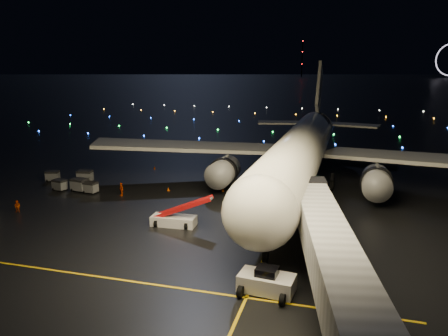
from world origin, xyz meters
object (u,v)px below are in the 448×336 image
Objects in this scene: baggage_cart_0 at (90,187)px; pushback_tug at (267,280)px; baggage_cart_3 at (85,176)px; baggage_cart_2 at (60,185)px; airliner at (304,123)px; crew_b at (17,206)px; belt_loader at (173,210)px; baggage_cart_1 at (80,185)px; crew_c at (121,189)px; baggage_cart_4 at (53,176)px.

pushback_tug is at bearing -27.55° from baggage_cart_0.
pushback_tug reaches higher than baggage_cart_3.
pushback_tug is 40.24m from baggage_cart_2.
crew_b is at bearing -143.82° from airliner.
belt_loader is 18.76m from baggage_cart_0.
airliner is at bearing 30.67° from baggage_cart_1.
crew_c is at bearing 38.69° from crew_b.
crew_c is at bearing -38.30° from baggage_cart_3.
pushback_tug is at bearing -18.54° from baggage_cart_2.
crew_b is at bearing 167.43° from pushback_tug.
belt_loader is at bearing -20.65° from baggage_cart_0.
crew_c is at bearing -33.32° from baggage_cart_4.
pushback_tug is 34.95m from crew_b.
belt_loader is (-12.84, 12.02, 0.74)m from pushback_tug.
belt_loader is (-12.15, -22.06, -7.57)m from airliner.
belt_loader is 23.30m from baggage_cart_2.
pushback_tug is 46.15m from baggage_cart_4.
baggage_cart_2 is at bearing -139.61° from crew_c.
baggage_cart_2 is (-3.06, -0.37, -0.14)m from baggage_cart_1.
baggage_cart_2 is at bearing 154.70° from belt_loader.
crew_b is 10.05m from baggage_cart_2.
baggage_cart_4 is (-14.31, 4.21, -0.11)m from crew_c.
baggage_cart_1 is at bearing 69.70° from crew_b.
pushback_tug is at bearing -45.66° from belt_loader.
crew_c is 0.96× the size of baggage_cart_4.
belt_loader is at bearing -44.05° from baggage_cart_4.
baggage_cart_4 is at bearing -156.04° from crew_c.
pushback_tug is 2.02× the size of baggage_cart_3.
belt_loader reaches higher than baggage_cart_4.
crew_b is 10.53m from baggage_cart_1.
baggage_cart_1 is 3.09m from baggage_cart_2.
belt_loader is 3.92× the size of baggage_cart_0.
baggage_cart_0 is 0.85× the size of baggage_cart_1.
belt_loader is 24.98m from baggage_cart_3.
baggage_cart_1 is at bearing -156.64° from airliner.
baggage_cart_2 is (-9.98, -0.00, -0.12)m from crew_c.
baggage_cart_0 is at bearing 13.38° from baggage_cart_2.
crew_b is 0.83× the size of baggage_cart_0.
baggage_cart_3 reaches higher than baggage_cart_0.
belt_loader is 3.80× the size of baggage_cart_4.
baggage_cart_4 reaches higher than baggage_cart_0.
airliner is 35.43× the size of crew_c.
baggage_cart_0 is 10.28m from baggage_cart_4.
baggage_cart_0 is at bearing -40.90° from baggage_cart_4.
baggage_cart_0 is at bearing -1.30° from baggage_cart_1.
belt_loader is at bearing 142.73° from pushback_tug.
pushback_tug is 1.99× the size of baggage_cart_1.
baggage_cart_0 is 0.86× the size of baggage_cart_3.
crew_b is at bearing -103.10° from baggage_cart_0.
airliner is 34.71m from baggage_cart_3.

